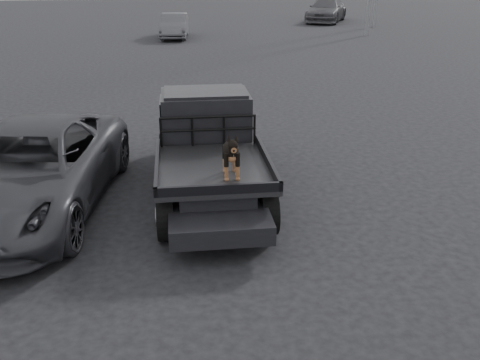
{
  "coord_description": "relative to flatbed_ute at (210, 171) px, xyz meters",
  "views": [
    {
      "loc": [
        -1.39,
        -7.52,
        4.15
      ],
      "look_at": [
        -0.5,
        -0.4,
        1.21
      ],
      "focal_mm": 40.0,
      "sensor_mm": 36.0,
      "label": 1
    }
  ],
  "objects": [
    {
      "name": "flatbed_ute",
      "position": [
        0.0,
        0.0,
        0.0
      ],
      "size": [
        2.0,
        5.4,
        0.92
      ],
      "primitive_type": null,
      "color": "black",
      "rests_on": "ground"
    },
    {
      "name": "parked_suv",
      "position": [
        -3.19,
        -0.31,
        0.3
      ],
      "size": [
        3.24,
        5.79,
        1.53
      ],
      "primitive_type": "imported",
      "rotation": [
        0.0,
        0.0,
        -0.13
      ],
      "color": "#303035",
      "rests_on": "ground"
    },
    {
      "name": "ground",
      "position": [
        0.8,
        -1.91,
        -0.46
      ],
      "size": [
        120.0,
        120.0,
        0.0
      ],
      "primitive_type": "plane",
      "color": "black",
      "rests_on": "ground"
    },
    {
      "name": "distant_car_a",
      "position": [
        -0.43,
        22.81,
        0.22
      ],
      "size": [
        1.75,
        4.23,
        1.36
      ],
      "primitive_type": "imported",
      "rotation": [
        0.0,
        0.0,
        -0.08
      ],
      "color": "#454549",
      "rests_on": "ground"
    },
    {
      "name": "dog",
      "position": [
        0.25,
        -1.4,
        0.83
      ],
      "size": [
        0.32,
        0.6,
        0.74
      ],
      "primitive_type": null,
      "color": "black",
      "rests_on": "flatbed_ute"
    },
    {
      "name": "ute_cab",
      "position": [
        0.0,
        0.95,
        0.9
      ],
      "size": [
        1.72,
        1.3,
        0.88
      ],
      "primitive_type": null,
      "color": "black",
      "rests_on": "flatbed_ute"
    },
    {
      "name": "distant_car_b",
      "position": [
        10.75,
        30.44,
        0.36
      ],
      "size": [
        4.57,
        6.11,
        1.65
      ],
      "primitive_type": "imported",
      "rotation": [
        0.0,
        0.0,
        -0.45
      ],
      "color": "#3F3F43",
      "rests_on": "ground"
    },
    {
      "name": "headache_rack",
      "position": [
        0.0,
        0.2,
        0.74
      ],
      "size": [
        1.8,
        0.08,
        0.55
      ],
      "primitive_type": null,
      "color": "black",
      "rests_on": "flatbed_ute"
    }
  ]
}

